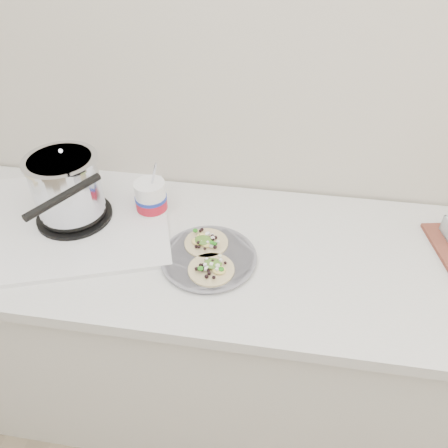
# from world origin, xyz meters

# --- Properties ---
(counter) EXTENTS (2.44, 0.66, 0.90)m
(counter) POSITION_xyz_m (0.00, 1.43, 0.45)
(counter) COLOR silver
(counter) RESTS_ON ground
(stove) EXTENTS (0.73, 0.71, 0.28)m
(stove) POSITION_xyz_m (-0.52, 1.47, 0.99)
(stove) COLOR silver
(stove) RESTS_ON counter
(taco_plate) EXTENTS (0.28, 0.28, 0.04)m
(taco_plate) POSITION_xyz_m (-0.05, 1.36, 0.92)
(taco_plate) COLOR slate
(taco_plate) RESTS_ON counter
(tub) EXTENTS (0.10, 0.10, 0.23)m
(tub) POSITION_xyz_m (-0.28, 1.54, 0.97)
(tub) COLOR white
(tub) RESTS_ON counter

